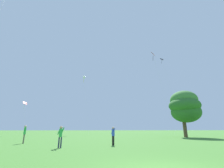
{
  "coord_description": "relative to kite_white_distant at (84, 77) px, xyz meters",
  "views": [
    {
      "loc": [
        -2.58,
        -5.45,
        1.42
      ],
      "look_at": [
        2.02,
        31.36,
        12.04
      ],
      "focal_mm": 25.32,
      "sensor_mm": 36.0,
      "label": 1
    }
  ],
  "objects": [
    {
      "name": "person_with_spool",
      "position": [
        5.09,
        -34.71,
        -17.0
      ],
      "size": [
        0.35,
        0.49,
        1.63
      ],
      "color": "black",
      "rests_on": "ground_plane"
    },
    {
      "name": "person_in_blue_jacket",
      "position": [
        -3.82,
        -31.77,
        -16.9
      ],
      "size": [
        0.32,
        0.56,
        1.8
      ],
      "color": "#665B4C",
      "rests_on": "ground_plane"
    },
    {
      "name": "kite_white_distant",
      "position": [
        0.0,
        0.0,
        0.0
      ],
      "size": [
        3.26,
        5.06,
        18.68
      ],
      "color": "white",
      "rests_on": "ground_plane"
    },
    {
      "name": "kite_pink_low",
      "position": [
        23.7,
        -1.8,
        7.75
      ],
      "size": [
        1.51,
        11.06,
        27.89
      ],
      "color": "pink",
      "rests_on": "ground_plane"
    },
    {
      "name": "person_child_small",
      "position": [
        0.66,
        -36.42,
        -16.98
      ],
      "size": [
        0.54,
        0.23,
        1.66
      ],
      "color": "#2D3351",
      "rests_on": "ground_plane"
    },
    {
      "name": "kite_black_large",
      "position": [
        24.83,
        -6.12,
        3.1
      ],
      "size": [
        1.78,
        9.75,
        23.72
      ],
      "color": "black",
      "rests_on": "ground_plane"
    },
    {
      "name": "kite_red_high",
      "position": [
        -12.82,
        -10.38,
        -10.98
      ],
      "size": [
        3.66,
        6.48,
        7.87
      ],
      "color": "red",
      "rests_on": "ground_plane"
    },
    {
      "name": "tree_left_oak",
      "position": [
        20.54,
        -21.88,
        -12.42
      ],
      "size": [
        5.92,
        5.92,
        8.61
      ],
      "color": "brown",
      "rests_on": "ground_plane"
    }
  ]
}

